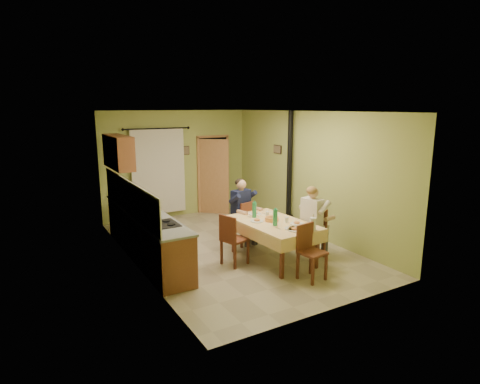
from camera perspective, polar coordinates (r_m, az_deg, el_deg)
floor at (r=8.46m, az=-1.13°, el=-7.94°), size 4.00×6.00×0.01m
room_shell at (r=8.02m, az=-1.19°, el=4.37°), size 4.04×6.04×2.82m
kitchen_run at (r=8.03m, az=-13.32°, el=-5.75°), size 0.64×3.64×1.56m
upper_cabinets at (r=8.94m, az=-16.94°, el=5.48°), size 0.35×1.40×0.70m
curtain at (r=10.52m, az=-11.51°, el=2.91°), size 1.70×0.07×2.22m
doorway at (r=11.08m, az=-3.77°, el=2.47°), size 0.96×0.60×2.15m
dining_table at (r=7.74m, az=4.72°, el=-6.94°), size 1.18×1.86×0.76m
tableware at (r=7.53m, az=5.38°, el=-3.95°), size 0.79×1.59×0.33m
chair_far at (r=8.59m, az=0.34°, el=-5.58°), size 0.47×0.47×0.95m
chair_near at (r=7.02m, az=10.09°, el=-9.92°), size 0.45×0.45×0.95m
chair_right at (r=8.02m, az=10.23°, el=-7.08°), size 0.47×0.47×0.96m
chair_left at (r=7.53m, az=-0.83°, el=-8.17°), size 0.51×0.51×0.97m
man_far at (r=8.44m, az=0.28°, el=-1.75°), size 0.63×0.55×1.39m
man_right at (r=7.84m, az=10.33°, el=-3.03°), size 0.53×0.62×1.39m
stove_flue at (r=9.68m, az=6.98°, el=0.84°), size 0.24×0.24×2.80m
picture_back at (r=10.80m, az=-7.71°, el=5.88°), size 0.19×0.03×0.23m
picture_right at (r=10.08m, az=5.36°, el=6.06°), size 0.03×0.31×0.21m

